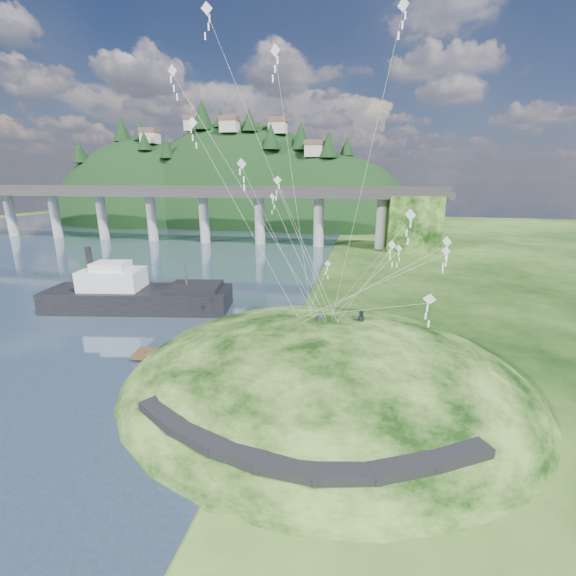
# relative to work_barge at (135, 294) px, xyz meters

# --- Properties ---
(ground) EXTENTS (320.00, 320.00, 0.00)m
(ground) POSITION_rel_work_barge_xyz_m (18.72, -15.88, -2.10)
(ground) COLOR black
(ground) RESTS_ON ground
(grass_hill) EXTENTS (36.00, 32.00, 13.00)m
(grass_hill) POSITION_rel_work_barge_xyz_m (26.72, -13.88, -3.60)
(grass_hill) COLOR black
(grass_hill) RESTS_ON ground
(footpath) EXTENTS (22.29, 5.84, 0.83)m
(footpath) POSITION_rel_work_barge_xyz_m (26.18, -25.63, -0.02)
(footpath) COLOR black
(footpath) RESTS_ON ground
(bridge) EXTENTS (160.00, 11.00, 15.00)m
(bridge) POSITION_rel_work_barge_xyz_m (-7.74, 54.18, 7.60)
(bridge) COLOR #2D2B2B
(bridge) RESTS_ON ground
(far_ridge) EXTENTS (153.00, 70.00, 94.50)m
(far_ridge) POSITION_rel_work_barge_xyz_m (-24.86, 106.29, -9.54)
(far_ridge) COLOR black
(far_ridge) RESTS_ON ground
(work_barge) EXTENTS (24.75, 10.44, 8.40)m
(work_barge) POSITION_rel_work_barge_xyz_m (0.00, 0.00, 0.00)
(work_barge) COLOR black
(work_barge) RESTS_ON ground
(wooden_dock) EXTENTS (14.16, 4.60, 1.00)m
(wooden_dock) POSITION_rel_work_barge_xyz_m (15.05, -12.00, -1.66)
(wooden_dock) COLOR #3E2A19
(wooden_dock) RESTS_ON ground
(kite_flyers) EXTENTS (4.38, 1.46, 1.95)m
(kite_flyers) POSITION_rel_work_barge_xyz_m (28.84, -11.64, 3.70)
(kite_flyers) COLOR #272C34
(kite_flyers) RESTS_ON ground
(kite_swarm) EXTENTS (21.48, 16.90, 19.88)m
(kite_swarm) POSITION_rel_work_barge_xyz_m (27.48, -13.82, 14.04)
(kite_swarm) COLOR white
(kite_swarm) RESTS_ON ground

